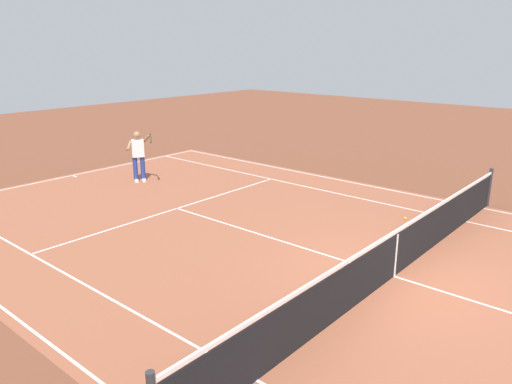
{
  "coord_description": "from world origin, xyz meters",
  "views": [
    {
      "loc": [
        -3.69,
        8.41,
        4.32
      ],
      "look_at": [
        3.82,
        -0.33,
        0.9
      ],
      "focal_mm": 34.81,
      "sensor_mm": 36.0,
      "label": 1
    }
  ],
  "objects": [
    {
      "name": "court_slab",
      "position": [
        0.0,
        0.0,
        0.0
      ],
      "size": [
        24.2,
        11.4,
        0.0
      ],
      "primitive_type": "cube",
      "color": "#935138",
      "rests_on": "ground_plane"
    },
    {
      "name": "tennis_net",
      "position": [
        0.0,
        0.0,
        0.49
      ],
      "size": [
        0.1,
        11.7,
        1.08
      ],
      "color": "#2D2D33",
      "rests_on": "ground_plane"
    },
    {
      "name": "court_line_markings",
      "position": [
        0.0,
        0.0,
        0.0
      ],
      "size": [
        23.85,
        11.05,
        0.01
      ],
      "color": "white",
      "rests_on": "ground_plane"
    },
    {
      "name": "tennis_player_near",
      "position": [
        9.51,
        -1.09,
        0.93
      ],
      "size": [
        1.19,
        0.75,
        1.7
      ],
      "color": "navy",
      "rests_on": "ground_plane"
    },
    {
      "name": "tennis_ball",
      "position": [
        1.24,
        -3.25,
        0.03
      ],
      "size": [
        0.07,
        0.07,
        0.07
      ],
      "primitive_type": "sphere",
      "color": "#CCE01E",
      "rests_on": "ground_plane"
    },
    {
      "name": "ground_plane",
      "position": [
        0.0,
        0.0,
        0.0
      ],
      "size": [
        60.0,
        60.0,
        0.0
      ],
      "primitive_type": "plane",
      "color": "brown"
    }
  ]
}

